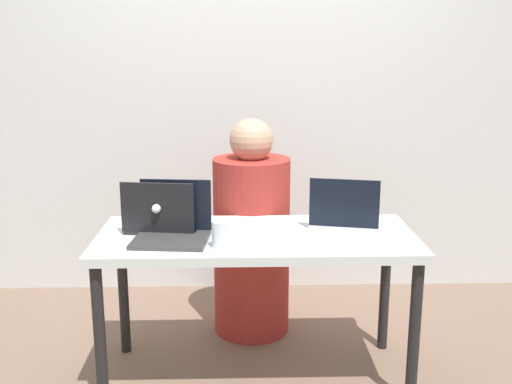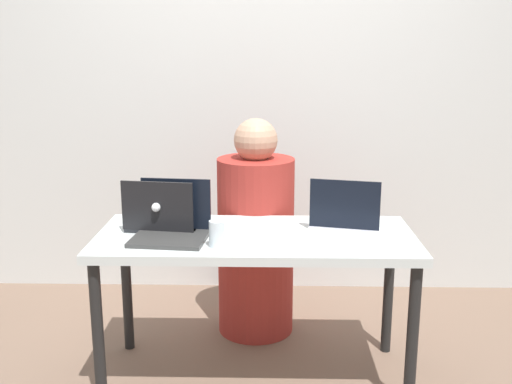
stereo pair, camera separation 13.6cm
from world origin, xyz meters
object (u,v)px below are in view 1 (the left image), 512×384
(laptop_front_left, at_px, (173,227))
(laptop_front_right, at_px, (343,225))
(laptop_back_left, at_px, (163,220))
(person_at_center, at_px, (252,239))
(water_glass_left, at_px, (220,236))

(laptop_front_left, bearing_deg, laptop_front_right, 7.21)
(laptop_back_left, bearing_deg, laptop_front_left, 123.95)
(laptop_back_left, relative_size, laptop_front_right, 0.99)
(person_at_center, distance_m, water_glass_left, 0.73)
(person_at_center, distance_m, laptop_back_left, 0.65)
(person_at_center, bearing_deg, laptop_front_right, 116.84)
(person_at_center, xyz_separation_m, laptop_front_right, (0.39, -0.53, 0.24))
(laptop_front_right, bearing_deg, laptop_front_left, -165.67)
(laptop_back_left, distance_m, laptop_front_left, 0.13)
(laptop_front_right, relative_size, laptop_front_left, 1.07)
(laptop_back_left, relative_size, water_glass_left, 3.20)
(person_at_center, xyz_separation_m, water_glass_left, (-0.15, -0.68, 0.23))
(water_glass_left, bearing_deg, person_at_center, 77.76)
(laptop_front_right, xyz_separation_m, laptop_front_left, (-0.75, -0.02, 0.00))
(laptop_back_left, bearing_deg, water_glass_left, 145.93)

